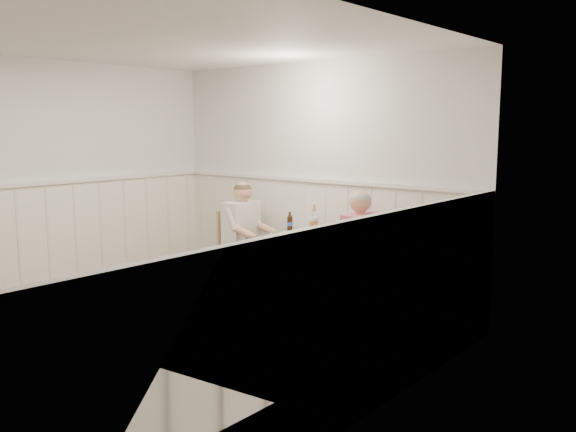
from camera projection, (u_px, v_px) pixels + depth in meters
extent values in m
plane|color=#432717|center=(155.00, 353.00, 5.17)|extent=(4.50, 4.50, 0.00)
cube|color=silver|center=(316.00, 182.00, 6.69)|extent=(4.00, 0.04, 2.60)
cube|color=silver|center=(29.00, 186.00, 6.25)|extent=(0.04, 4.50, 2.60)
cube|color=silver|center=(354.00, 226.00, 3.72)|extent=(0.04, 4.50, 2.60)
cube|color=white|center=(145.00, 39.00, 4.80)|extent=(4.00, 4.50, 0.02)
cube|color=silver|center=(315.00, 240.00, 6.78)|extent=(3.98, 0.03, 1.30)
cube|color=silver|center=(34.00, 248.00, 6.34)|extent=(0.03, 4.48, 1.30)
cube|color=silver|center=(351.00, 328.00, 3.82)|extent=(0.03, 4.48, 1.30)
cube|color=silver|center=(315.00, 180.00, 6.67)|extent=(3.98, 0.06, 0.04)
cube|color=silver|center=(30.00, 184.00, 6.23)|extent=(0.06, 4.48, 0.04)
cube|color=silver|center=(350.00, 223.00, 3.73)|extent=(0.06, 4.48, 0.04)
cube|color=#4D3D33|center=(300.00, 239.00, 6.40)|extent=(0.92, 0.70, 0.04)
cylinder|color=#3F3833|center=(253.00, 273.00, 6.49)|extent=(0.05, 0.05, 0.71)
cylinder|color=#3F3833|center=(289.00, 264.00, 6.94)|extent=(0.05, 0.05, 0.71)
cylinder|color=#3F3833|center=(313.00, 286.00, 5.97)|extent=(0.05, 0.05, 0.71)
cylinder|color=#3F3833|center=(348.00, 275.00, 6.42)|extent=(0.05, 0.05, 0.71)
cube|color=tan|center=(358.00, 279.00, 5.93)|extent=(0.43, 0.43, 0.04)
cube|color=#556CB4|center=(358.00, 276.00, 5.92)|extent=(0.39, 0.39, 0.03)
cube|color=tan|center=(375.00, 258.00, 5.77)|extent=(0.04, 0.42, 0.44)
cylinder|color=tan|center=(362.00, 309.00, 5.71)|extent=(0.04, 0.04, 0.41)
cylinder|color=tan|center=(331.00, 302.00, 5.94)|extent=(0.04, 0.04, 0.41)
cylinder|color=tan|center=(383.00, 301.00, 5.98)|extent=(0.04, 0.04, 0.41)
cylinder|color=tan|center=(353.00, 295.00, 6.21)|extent=(0.04, 0.04, 0.41)
cube|color=tan|center=(245.00, 255.00, 6.88)|extent=(0.51, 0.51, 0.04)
cube|color=#556CB4|center=(245.00, 251.00, 6.88)|extent=(0.46, 0.46, 0.03)
cube|color=tan|center=(234.00, 230.00, 6.99)|extent=(0.09, 0.46, 0.48)
cylinder|color=tan|center=(248.00, 270.00, 7.19)|extent=(0.04, 0.04, 0.45)
cylinder|color=tan|center=(270.00, 276.00, 6.90)|extent=(0.04, 0.04, 0.45)
cylinder|color=tan|center=(221.00, 276.00, 6.93)|extent=(0.04, 0.04, 0.45)
cylinder|color=tan|center=(242.00, 282.00, 6.64)|extent=(0.04, 0.04, 0.45)
cube|color=#3F3F47|center=(359.00, 300.00, 5.98)|extent=(0.43, 0.39, 0.43)
cube|color=#3F3F47|center=(344.00, 270.00, 6.07)|extent=(0.41, 0.35, 0.12)
cube|color=#D96786|center=(360.00, 241.00, 5.90)|extent=(0.24, 0.42, 0.53)
sphere|color=tan|center=(361.00, 202.00, 5.84)|extent=(0.21, 0.21, 0.21)
sphere|color=#A5A5A0|center=(361.00, 199.00, 5.84)|extent=(0.20, 0.20, 0.20)
cube|color=black|center=(332.00, 236.00, 6.12)|extent=(0.02, 0.07, 0.12)
cube|color=#3F3F47|center=(243.00, 276.00, 6.94)|extent=(0.43, 0.39, 0.43)
cube|color=#3F3F47|center=(255.00, 255.00, 6.79)|extent=(0.41, 0.35, 0.12)
cube|color=white|center=(242.00, 225.00, 6.86)|extent=(0.24, 0.43, 0.53)
sphere|color=tan|center=(242.00, 192.00, 6.80)|extent=(0.21, 0.21, 0.21)
sphere|color=#4C3828|center=(242.00, 189.00, 6.80)|extent=(0.20, 0.20, 0.20)
cylinder|color=white|center=(313.00, 239.00, 6.22)|extent=(0.30, 0.30, 0.02)
ellipsoid|color=#3F722D|center=(308.00, 236.00, 6.22)|extent=(0.15, 0.12, 0.06)
sphere|color=tan|center=(319.00, 237.00, 6.19)|extent=(0.04, 0.04, 0.04)
cube|color=#8A5052|center=(319.00, 237.00, 6.26)|extent=(0.09, 0.06, 0.01)
cylinder|color=white|center=(324.00, 237.00, 6.22)|extent=(0.06, 0.06, 0.03)
cylinder|color=white|center=(284.00, 235.00, 6.50)|extent=(0.30, 0.30, 0.02)
ellipsoid|color=#3F722D|center=(279.00, 231.00, 6.50)|extent=(0.15, 0.12, 0.06)
sphere|color=tan|center=(289.00, 232.00, 6.46)|extent=(0.04, 0.04, 0.04)
cylinder|color=silver|center=(315.00, 235.00, 6.51)|extent=(0.07, 0.07, 0.01)
cylinder|color=silver|center=(315.00, 231.00, 6.51)|extent=(0.01, 0.01, 0.09)
cone|color=gold|center=(315.00, 224.00, 6.50)|extent=(0.08, 0.08, 0.08)
cylinder|color=silver|center=(315.00, 219.00, 6.49)|extent=(0.08, 0.08, 0.03)
cylinder|color=silver|center=(312.00, 235.00, 6.52)|extent=(0.07, 0.07, 0.01)
cylinder|color=silver|center=(312.00, 231.00, 6.51)|extent=(0.01, 0.01, 0.08)
cone|color=gold|center=(312.00, 224.00, 6.50)|extent=(0.07, 0.07, 0.07)
cylinder|color=silver|center=(312.00, 220.00, 6.49)|extent=(0.07, 0.07, 0.03)
cylinder|color=black|center=(290.00, 224.00, 6.75)|extent=(0.06, 0.06, 0.16)
cone|color=black|center=(290.00, 216.00, 6.74)|extent=(0.06, 0.06, 0.04)
cylinder|color=black|center=(290.00, 213.00, 6.73)|extent=(0.02, 0.02, 0.03)
cylinder|color=#2F4FB8|center=(290.00, 224.00, 6.75)|extent=(0.06, 0.06, 0.04)
cylinder|color=white|center=(298.00, 241.00, 6.05)|extent=(0.20, 0.16, 0.05)
cylinder|color=silver|center=(312.00, 231.00, 6.59)|extent=(0.04, 0.04, 0.07)
cylinder|color=tan|center=(312.00, 219.00, 6.57)|extent=(0.02, 0.02, 0.24)
cone|color=tan|center=(312.00, 206.00, 6.55)|extent=(0.03, 0.03, 0.08)
cube|color=#556CB4|center=(296.00, 232.00, 6.72)|extent=(0.35, 0.30, 0.01)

